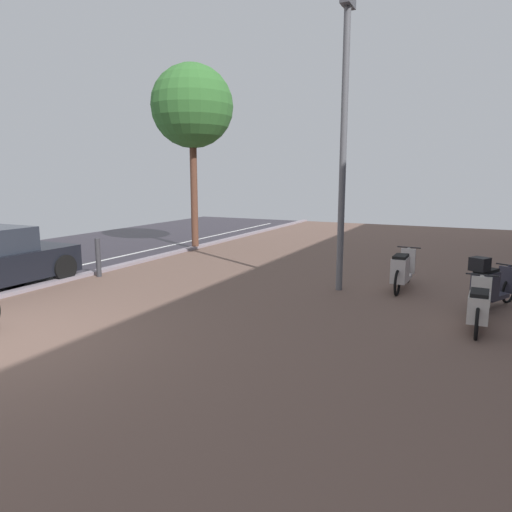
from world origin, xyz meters
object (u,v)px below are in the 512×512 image
Objects in this scene: street_tree at (192,107)px; scooter_mid at (402,270)px; bollard_far at (98,258)px; scooter_far at (489,285)px; lamp_post at (344,135)px; scooter_near at (479,307)px.

scooter_mid is at bearing -22.26° from street_tree.
street_tree is at bearing 94.34° from bollard_far.
lamp_post is (-2.89, 0.25, 2.81)m from scooter_far.
street_tree is (-6.04, 3.54, 1.38)m from lamp_post.
scooter_far is 8.63m from bollard_far.
scooter_far is 1.59× the size of bollard_far.
street_tree is 6.39m from bollard_far.
scooter_far is (0.16, 1.36, 0.09)m from scooter_near.
scooter_far is at bearing -26.15° from scooter_mid.
scooter_mid is at bearing 15.05° from bollard_far.
street_tree is (-8.78, 5.15, 4.27)m from scooter_near.
lamp_post is (-2.74, 1.61, 2.89)m from scooter_near.
scooter_mid is 0.31× the size of street_tree.
street_tree is at bearing 149.61° from lamp_post.
scooter_near is 4.29m from lamp_post.
scooter_near is 0.93× the size of scooter_mid.
street_tree reaches higher than lamp_post.
bollard_far is at bearing 177.79° from scooter_near.
street_tree is (-8.93, 3.79, 4.19)m from scooter_far.
scooter_near is at bearing -30.41° from lamp_post.
scooter_near is 1.86× the size of bollard_far.
bollard_far reaches higher than scooter_near.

